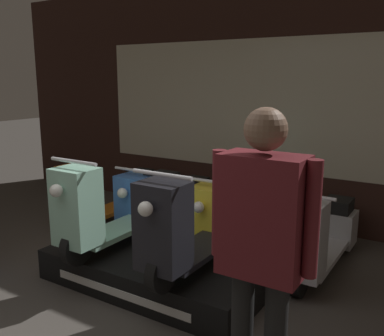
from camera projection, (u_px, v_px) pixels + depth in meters
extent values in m
cube|color=#331E19|center=(259.00, 102.00, 5.61)|extent=(8.76, 0.08, 3.20)
cube|color=beige|center=(258.00, 106.00, 5.58)|extent=(4.82, 0.01, 1.70)
cube|color=black|center=(164.00, 265.00, 4.12)|extent=(2.06, 1.27, 0.29)
cube|color=silver|center=(119.00, 294.00, 3.59)|extent=(1.44, 0.01, 0.07)
cylinder|color=black|center=(77.00, 247.00, 3.76)|extent=(0.09, 0.33, 0.33)
cylinder|color=black|center=(164.00, 209.00, 4.83)|extent=(0.09, 0.33, 0.33)
cube|color=#8EC6AD|center=(126.00, 226.00, 4.30)|extent=(0.35, 1.20, 0.05)
cube|color=#8EC6AD|center=(77.00, 207.00, 3.70)|extent=(0.37, 0.30, 0.68)
cube|color=#8EC6AD|center=(163.00, 202.00, 4.80)|extent=(0.39, 0.35, 0.38)
cube|color=black|center=(162.00, 179.00, 4.73)|extent=(0.28, 0.32, 0.14)
cylinder|color=silver|center=(73.00, 162.00, 3.61)|extent=(0.53, 0.03, 0.03)
sphere|color=white|center=(56.00, 191.00, 3.49)|extent=(0.11, 0.11, 0.11)
cylinder|color=black|center=(162.00, 272.00, 3.27)|extent=(0.09, 0.33, 0.33)
cylinder|color=black|center=(238.00, 223.00, 4.35)|extent=(0.09, 0.33, 0.33)
cube|color=black|center=(205.00, 245.00, 3.81)|extent=(0.35, 1.20, 0.05)
cube|color=black|center=(163.00, 226.00, 3.22)|extent=(0.37, 0.30, 0.68)
cube|color=black|center=(237.00, 216.00, 4.31)|extent=(0.39, 0.35, 0.38)
cube|color=black|center=(237.00, 191.00, 4.25)|extent=(0.28, 0.32, 0.14)
cylinder|color=silver|center=(162.00, 175.00, 3.13)|extent=(0.53, 0.03, 0.03)
sphere|color=white|center=(145.00, 209.00, 3.01)|extent=(0.11, 0.11, 0.11)
cylinder|color=black|center=(76.00, 222.00, 5.26)|extent=(0.09, 0.33, 0.33)
cylinder|color=black|center=(142.00, 197.00, 6.34)|extent=(0.09, 0.33, 0.33)
cube|color=orange|center=(112.00, 209.00, 5.81)|extent=(0.35, 1.20, 0.05)
cube|color=orange|center=(75.00, 193.00, 5.21)|extent=(0.37, 0.30, 0.68)
cube|color=orange|center=(141.00, 192.00, 6.30)|extent=(0.39, 0.35, 0.38)
cube|color=black|center=(140.00, 175.00, 6.24)|extent=(0.28, 0.32, 0.14)
cylinder|color=silver|center=(73.00, 161.00, 5.12)|extent=(0.53, 0.03, 0.03)
sphere|color=white|center=(61.00, 182.00, 5.00)|extent=(0.11, 0.11, 0.11)
cylinder|color=black|center=(135.00, 237.00, 4.77)|extent=(0.09, 0.33, 0.33)
cylinder|color=black|center=(196.00, 207.00, 5.85)|extent=(0.09, 0.33, 0.33)
cube|color=#386BBC|center=(169.00, 221.00, 5.31)|extent=(0.35, 1.20, 0.05)
cube|color=#386BBC|center=(135.00, 206.00, 4.72)|extent=(0.37, 0.30, 0.68)
cube|color=#386BBC|center=(195.00, 202.00, 5.81)|extent=(0.39, 0.35, 0.38)
cube|color=black|center=(195.00, 183.00, 5.75)|extent=(0.28, 0.32, 0.14)
cylinder|color=silver|center=(134.00, 170.00, 4.63)|extent=(0.53, 0.03, 0.03)
sphere|color=white|center=(122.00, 193.00, 4.51)|extent=(0.11, 0.11, 0.11)
cylinder|color=black|center=(208.00, 255.00, 4.28)|extent=(0.09, 0.33, 0.33)
cylinder|color=black|center=(260.00, 219.00, 5.36)|extent=(0.09, 0.33, 0.33)
cube|color=yellow|center=(237.00, 236.00, 4.82)|extent=(0.35, 1.20, 0.05)
cube|color=yellow|center=(209.00, 220.00, 4.23)|extent=(0.37, 0.30, 0.68)
cube|color=yellow|center=(260.00, 213.00, 5.32)|extent=(0.39, 0.35, 0.38)
cube|color=black|center=(260.00, 193.00, 5.26)|extent=(0.28, 0.32, 0.14)
cylinder|color=silver|center=(209.00, 181.00, 4.14)|extent=(0.53, 0.03, 0.03)
sphere|color=white|center=(199.00, 207.00, 4.01)|extent=(0.11, 0.11, 0.11)
cylinder|color=black|center=(300.00, 278.00, 3.79)|extent=(0.09, 0.33, 0.33)
cylinder|color=black|center=(337.00, 234.00, 4.87)|extent=(0.09, 0.33, 0.33)
cube|color=#BCBCC1|center=(321.00, 254.00, 4.33)|extent=(0.35, 1.20, 0.05)
cube|color=#BCBCC1|center=(303.00, 239.00, 3.73)|extent=(0.37, 0.30, 0.68)
cube|color=#BCBCC1|center=(337.00, 227.00, 4.83)|extent=(0.39, 0.35, 0.38)
cube|color=black|center=(338.00, 205.00, 4.77)|extent=(0.28, 0.32, 0.14)
cylinder|color=silver|center=(305.00, 195.00, 3.64)|extent=(0.53, 0.03, 0.03)
sphere|color=white|center=(296.00, 225.00, 3.52)|extent=(0.11, 0.11, 0.11)
cylinder|color=black|center=(242.00, 336.00, 2.51)|extent=(0.13, 0.13, 0.85)
cube|color=#5B191E|center=(263.00, 216.00, 2.30)|extent=(0.45, 0.25, 0.67)
cylinder|color=#5B191E|center=(219.00, 203.00, 2.43)|extent=(0.08, 0.08, 0.62)
cylinder|color=#5B191E|center=(312.00, 220.00, 2.15)|extent=(0.08, 0.08, 0.62)
sphere|color=brown|center=(266.00, 129.00, 2.20)|extent=(0.23, 0.23, 0.23)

